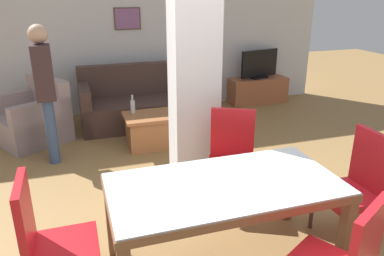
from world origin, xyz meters
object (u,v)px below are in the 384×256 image
sofa (145,104)px  coffee_table (149,130)px  dining_chair_far_right (231,156)px  dining_chair_head_right (357,183)px  dining_table (225,200)px  bottle (133,106)px  tv_stand (258,90)px  dining_chair_head_left (49,240)px  armchair (33,120)px  standing_person (45,86)px  tv_screen (259,65)px

sofa → coffee_table: sofa is taller
dining_chair_far_right → coffee_table: 1.76m
dining_chair_head_right → coffee_table: size_ratio=1.44×
dining_table → bottle: bearing=95.3°
sofa → coffee_table: bearing=82.0°
tv_stand → dining_chair_head_right: bearing=-106.0°
dining_chair_far_right → sofa: bearing=-56.0°
dining_table → dining_chair_head_left: bearing=180.0°
dining_chair_head_left → armchair: dining_chair_head_left is taller
tv_stand → bottle: bearing=-153.2°
bottle → standing_person: size_ratio=0.15×
dining_chair_far_right → tv_screen: bearing=-95.0°
dining_table → sofa: 3.54m
dining_chair_head_right → tv_screen: (1.14, 4.00, 0.22)m
dining_chair_head_left → tv_stand: bearing=137.8°
dining_chair_far_right → tv_stand: (1.94, 3.15, -0.28)m
dining_chair_head_left → sofa: dining_chair_head_left is taller
tv_stand → dining_chair_far_right: bearing=-121.6°
dining_chair_head_right → standing_person: bearing=46.0°
dining_table → standing_person: (-1.32, 2.45, 0.40)m
coffee_table → standing_person: standing_person is taller
dining_chair_head_left → dining_chair_head_right: size_ratio=1.00×
sofa → tv_screen: size_ratio=2.52×
standing_person → tv_stand: bearing=109.6°
dining_table → tv_screen: bearing=59.4°
sofa → armchair: (-1.68, -0.28, -0.00)m
bottle → tv_stand: 2.95m
dining_chair_head_right → tv_stand: (1.14, 4.00, -0.28)m
tv_stand → standing_person: 4.06m
armchair → bottle: bearing=-144.2°
armchair → coffee_table: (1.54, -0.73, -0.07)m
dining_chair_head_right → tv_stand: bearing=-16.0°
dining_chair_head_right → armchair: bearing=41.0°
dining_chair_far_right → bottle: 1.95m
dining_chair_head_left → standing_person: bearing=-178.5°
bottle → tv_screen: 2.93m
bottle → standing_person: (-1.07, -0.22, 0.42)m
tv_screen → armchair: bearing=-2.5°
sofa → dining_chair_head_right: bearing=107.9°
dining_chair_head_left → standing_person: standing_person is taller
dining_table → armchair: bearing=116.2°
sofa → bottle: bearing=68.9°
bottle → dining_chair_head_right: bearing=-61.2°
sofa → coffee_table: 1.02m
dining_chair_far_right → tv_stand: dining_chair_far_right is taller
dining_chair_head_left → bottle: dining_chair_head_left is taller
tv_stand → tv_screen: size_ratio=1.37×
coffee_table → tv_stand: bearing=31.3°
dining_chair_head_right → armchair: dining_chair_head_right is taller
tv_screen → sofa: bearing=-1.6°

